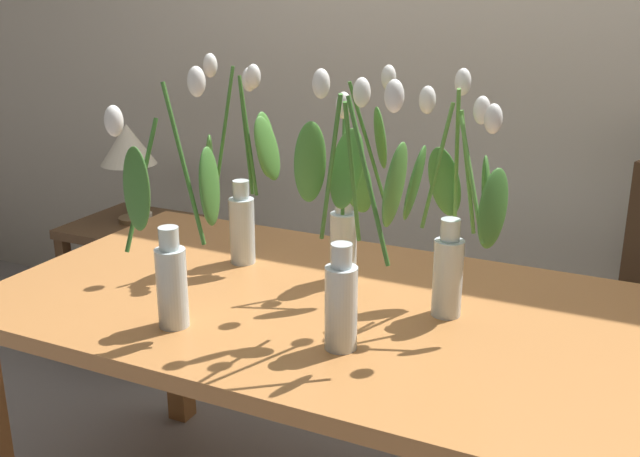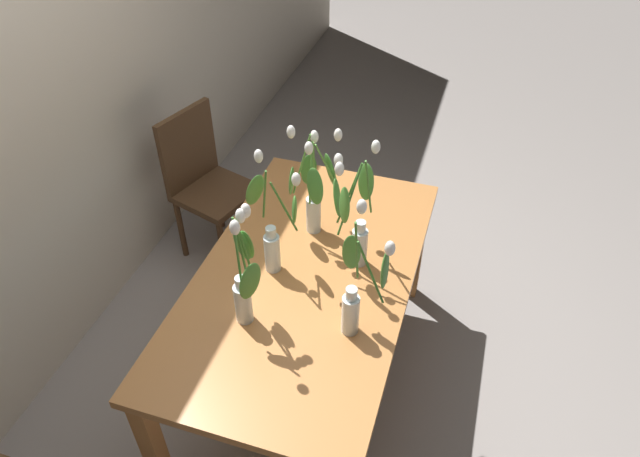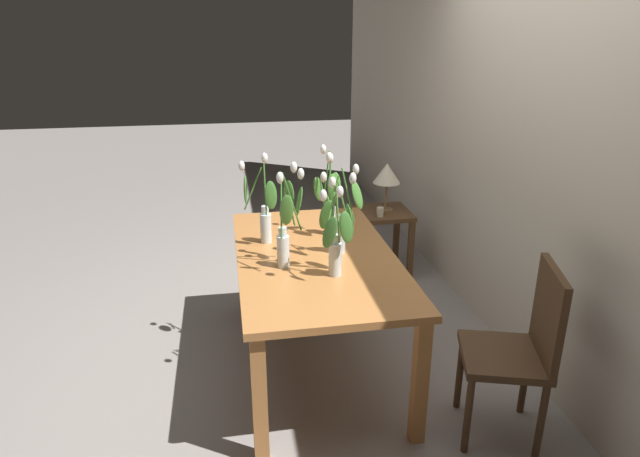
% 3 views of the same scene
% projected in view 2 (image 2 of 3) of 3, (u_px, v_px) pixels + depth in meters
% --- Properties ---
extents(ground_plane, '(18.00, 18.00, 0.00)m').
position_uv_depth(ground_plane, '(308.00, 376.00, 2.96)').
color(ground_plane, gray).
extents(room_wall_rear, '(9.00, 0.10, 2.70)m').
position_uv_depth(room_wall_rear, '(5.00, 101.00, 2.38)').
color(room_wall_rear, beige).
rests_on(room_wall_rear, ground).
extents(dining_table, '(1.60, 0.90, 0.74)m').
position_uv_depth(dining_table, '(305.00, 288.00, 2.54)').
color(dining_table, '#B7753D').
rests_on(dining_table, ground).
extents(tulip_vase_0, '(0.22, 0.17, 0.56)m').
position_uv_depth(tulip_vase_0, '(244.00, 280.00, 2.16)').
color(tulip_vase_0, silver).
rests_on(tulip_vase_0, dining_table).
extents(tulip_vase_1, '(0.24, 0.21, 0.55)m').
position_uv_depth(tulip_vase_1, '(313.00, 192.00, 2.57)').
color(tulip_vase_1, silver).
rests_on(tulip_vase_1, dining_table).
extents(tulip_vase_2, '(0.15, 0.26, 0.54)m').
position_uv_depth(tulip_vase_2, '(273.00, 233.00, 2.40)').
color(tulip_vase_2, silver).
rests_on(tulip_vase_2, dining_table).
extents(tulip_vase_3, '(0.26, 0.16, 0.56)m').
position_uv_depth(tulip_vase_3, '(356.00, 222.00, 2.39)').
color(tulip_vase_3, silver).
rests_on(tulip_vase_3, dining_table).
extents(tulip_vase_4, '(0.14, 0.21, 0.57)m').
position_uv_depth(tulip_vase_4, '(356.00, 295.00, 2.13)').
color(tulip_vase_4, silver).
rests_on(tulip_vase_4, dining_table).
extents(dining_chair, '(0.50, 0.50, 0.93)m').
position_uv_depth(dining_chair, '(205.00, 178.00, 3.38)').
color(dining_chair, '#4C331E').
rests_on(dining_chair, ground).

